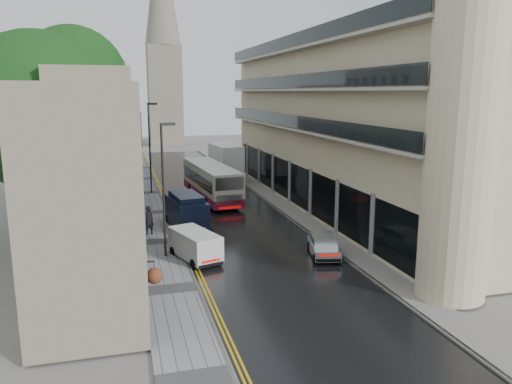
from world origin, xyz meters
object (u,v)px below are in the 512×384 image
lamp_post_near (163,191)px  lamp_post_far (150,149)px  tree_far (68,133)px  white_lorry (219,165)px  white_van (194,254)px  cream_bus (207,189)px  tree_near (42,139)px  pedestrian (148,220)px  navy_van (179,217)px  silver_hatchback (315,252)px

lamp_post_near → lamp_post_far: bearing=78.2°
tree_far → lamp_post_near: size_ratio=1.58×
white_lorry → white_van: 25.97m
cream_bus → lamp_post_near: 13.39m
white_lorry → lamp_post_near: 24.06m
white_van → lamp_post_far: bearing=74.2°
tree_near → pedestrian: 8.53m
white_van → navy_van: size_ratio=0.75×
cream_bus → tree_far: bearing=153.0°
tree_far → white_van: bearing=-67.8°
tree_near → silver_hatchback: bearing=-25.1°
tree_near → white_lorry: size_ratio=1.77×
pedestrian → lamp_post_near: bearing=80.0°
lamp_post_far → silver_hatchback: bearing=-46.0°
silver_hatchback → lamp_post_near: lamp_post_near is taller
cream_bus → lamp_post_far: size_ratio=1.36×
white_lorry → white_van: size_ratio=2.00×
white_van → navy_van: (0.00, 6.86, 0.44)m
cream_bus → white_lorry: white_lorry is taller
cream_bus → lamp_post_near: (-4.66, -12.31, 2.44)m
white_lorry → lamp_post_far: 8.30m
cream_bus → silver_hatchback: 15.98m
tree_far → lamp_post_near: tree_far is taller
tree_near → cream_bus: bearing=36.2°
tree_far → white_van: 21.57m
white_van → navy_van: bearing=71.8°
lamp_post_near → cream_bus: bearing=58.7°
white_lorry → silver_hatchback: bearing=-94.4°
tree_near → tree_far: 13.02m
tree_far → white_lorry: 15.98m
tree_near → silver_hatchback: (15.15, -7.11, -6.27)m
cream_bus → navy_van: 8.58m
tree_far → navy_van: size_ratio=2.39×
cream_bus → pedestrian: size_ratio=5.81×
pedestrian → white_lorry: bearing=-133.5°
tree_near → lamp_post_far: tree_near is taller
silver_hatchback → navy_van: navy_van is taller
lamp_post_far → tree_far: bearing=-134.2°
white_van → pedestrian: pedestrian is taller
tree_far → pedestrian: size_ratio=6.18×
lamp_post_near → white_van: bearing=-72.0°
tree_near → navy_van: 9.94m
cream_bus → pedestrian: (-5.36, -7.45, -0.49)m
navy_van → tree_far: bearing=115.0°
navy_van → pedestrian: (-2.04, 0.46, -0.22)m
white_van → navy_van: navy_van is taller
white_van → pedestrian: 7.60m
pedestrian → lamp_post_near: (0.70, -4.87, 2.93)m
tree_near → pedestrian: bearing=9.0°
cream_bus → navy_van: cream_bus is taller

